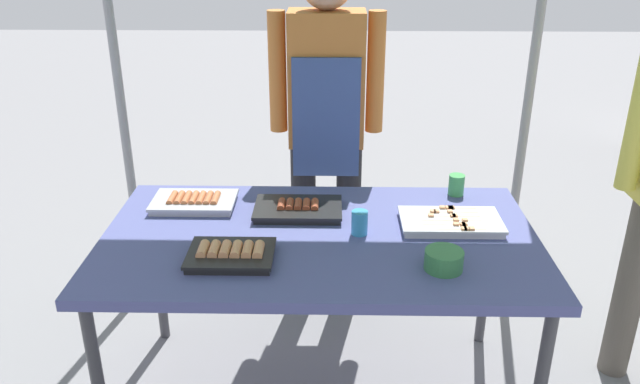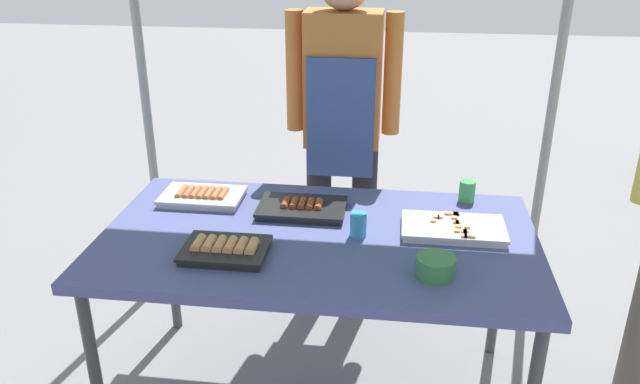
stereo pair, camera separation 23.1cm
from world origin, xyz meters
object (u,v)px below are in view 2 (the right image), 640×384
at_px(tray_pork_links, 203,196).
at_px(drink_cup_by_wok, 467,191).
at_px(tray_spring_rolls, 225,249).
at_px(vendor_woman, 343,112).
at_px(tray_grilled_sausages, 302,208).
at_px(stall_table, 318,247).
at_px(condiment_bowl, 436,267).
at_px(drink_cup_near_edge, 358,225).
at_px(tray_meat_skewers, 453,228).

xyz_separation_m(tray_pork_links, drink_cup_by_wok, (1.08, 0.14, 0.02)).
relative_size(tray_spring_rolls, vendor_woman, 0.17).
bearing_deg(tray_grilled_sausages, stall_table, -64.01).
relative_size(tray_grilled_sausages, condiment_bowl, 2.66).
distance_m(stall_table, tray_spring_rolls, 0.36).
height_order(tray_grilled_sausages, vendor_woman, vendor_woman).
xyz_separation_m(tray_pork_links, condiment_bowl, (0.93, -0.48, 0.01)).
height_order(tray_grilled_sausages, drink_cup_by_wok, drink_cup_by_wok).
bearing_deg(tray_pork_links, stall_table, -25.17).
xyz_separation_m(tray_spring_rolls, condiment_bowl, (0.71, -0.05, 0.01)).
height_order(stall_table, vendor_woman, vendor_woman).
xyz_separation_m(stall_table, tray_spring_rolls, (-0.30, -0.19, 0.07)).
distance_m(tray_pork_links, condiment_bowl, 1.04).
height_order(stall_table, tray_pork_links, tray_pork_links).
bearing_deg(drink_cup_by_wok, condiment_bowl, -103.70).
bearing_deg(drink_cup_near_edge, drink_cup_by_wok, 41.06).
height_order(tray_spring_rolls, vendor_woman, vendor_woman).
height_order(tray_meat_skewers, drink_cup_by_wok, drink_cup_by_wok).
bearing_deg(condiment_bowl, drink_cup_by_wok, 76.30).
bearing_deg(vendor_woman, drink_cup_by_wok, 146.65).
bearing_deg(stall_table, vendor_woman, 88.78).
bearing_deg(vendor_woman, tray_spring_rolls, 71.31).
bearing_deg(drink_cup_near_edge, condiment_bowl, -42.70).
distance_m(stall_table, tray_pork_links, 0.57).
bearing_deg(condiment_bowl, tray_spring_rolls, 176.29).
relative_size(stall_table, tray_meat_skewers, 4.23).
height_order(tray_pork_links, condiment_bowl, condiment_bowl).
relative_size(tray_spring_rolls, drink_cup_by_wok, 3.35).
distance_m(tray_grilled_sausages, vendor_woman, 0.61).
distance_m(stall_table, vendor_woman, 0.80).
distance_m(drink_cup_by_wok, vendor_woman, 0.69).
distance_m(tray_grilled_sausages, tray_spring_rolls, 0.43).
xyz_separation_m(condiment_bowl, drink_cup_by_wok, (0.15, 0.61, 0.01)).
bearing_deg(tray_grilled_sausages, tray_meat_skewers, -9.82).
xyz_separation_m(condiment_bowl, drink_cup_near_edge, (-0.27, 0.25, 0.01)).
bearing_deg(tray_spring_rolls, tray_meat_skewers, 18.92).
xyz_separation_m(tray_spring_rolls, drink_cup_by_wok, (0.86, 0.57, 0.02)).
bearing_deg(stall_table, drink_cup_by_wok, 33.73).
relative_size(stall_table, drink_cup_near_edge, 17.67).
bearing_deg(condiment_bowl, stall_table, 150.33).
xyz_separation_m(tray_spring_rolls, vendor_woman, (0.31, 0.93, 0.23)).
relative_size(stall_table, condiment_bowl, 12.42).
distance_m(condiment_bowl, drink_cup_near_edge, 0.37).
bearing_deg(tray_meat_skewers, stall_table, -170.66).
relative_size(stall_table, drink_cup_by_wok, 18.31).
bearing_deg(drink_cup_near_edge, tray_pork_links, 160.85).
bearing_deg(tray_meat_skewers, condiment_bowl, -103.75).
height_order(condiment_bowl, vendor_woman, vendor_woman).
height_order(drink_cup_near_edge, drink_cup_by_wok, drink_cup_near_edge).
bearing_deg(tray_spring_rolls, tray_grilled_sausages, 60.58).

